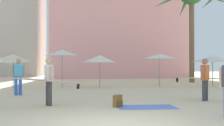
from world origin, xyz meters
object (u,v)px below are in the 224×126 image
object	(u,v)px
cafe_umbrella_2	(100,59)
cafe_umbrella_5	(213,59)
cafe_umbrella_0	(159,56)
person_mid_center	(18,75)
cafe_umbrella_6	(13,58)
beach_towel	(147,107)
cafe_umbrella_4	(62,53)
person_mid_right	(48,80)
backpack	(118,101)
person_far_left	(204,78)

from	to	relation	value
cafe_umbrella_2	cafe_umbrella_5	bearing A→B (deg)	-2.28
cafe_umbrella_0	cafe_umbrella_2	bearing A→B (deg)	-175.81
cafe_umbrella_0	person_mid_center	xyz separation A→B (m)	(-8.38, -4.81, -1.11)
person_mid_center	cafe_umbrella_6	bearing A→B (deg)	-2.03
cafe_umbrella_2	beach_towel	world-z (taller)	cafe_umbrella_2
cafe_umbrella_5	cafe_umbrella_6	world-z (taller)	cafe_umbrella_6
cafe_umbrella_4	cafe_umbrella_6	world-z (taller)	cafe_umbrella_4
cafe_umbrella_4	person_mid_right	bearing A→B (deg)	-89.20
beach_towel	backpack	size ratio (longest dim) A/B	4.65
cafe_umbrella_6	person_mid_center	distance (m)	4.98
cafe_umbrella_4	person_mid_center	xyz separation A→B (m)	(-1.76, -4.72, -1.31)
person_mid_right	cafe_umbrella_6	bearing A→B (deg)	-91.74
backpack	person_far_left	bearing A→B (deg)	73.37
cafe_umbrella_2	person_mid_center	size ratio (longest dim) A/B	1.30
person_mid_center	cafe_umbrella_2	bearing A→B (deg)	-61.48
backpack	person_mid_center	distance (m)	6.11
cafe_umbrella_2	person_mid_center	bearing A→B (deg)	-133.22
person_far_left	person_mid_right	xyz separation A→B (m)	(-6.11, -0.90, -0.01)
cafe_umbrella_0	cafe_umbrella_4	world-z (taller)	cafe_umbrella_4
cafe_umbrella_6	cafe_umbrella_0	bearing A→B (deg)	0.70
cafe_umbrella_4	person_far_left	distance (m)	9.94
cafe_umbrella_4	beach_towel	size ratio (longest dim) A/B	1.27
beach_towel	person_mid_center	distance (m)	6.93
cafe_umbrella_2	beach_towel	bearing A→B (deg)	-83.60
cafe_umbrella_6	cafe_umbrella_5	bearing A→B (deg)	-2.11
beach_towel	cafe_umbrella_0	bearing A→B (deg)	71.22
cafe_umbrella_0	person_mid_center	distance (m)	9.72
cafe_umbrella_2	beach_towel	size ratio (longest dim) A/B	1.17
cafe_umbrella_0	cafe_umbrella_6	world-z (taller)	cafe_umbrella_0
cafe_umbrella_2	cafe_umbrella_4	bearing A→B (deg)	175.05
cafe_umbrella_6	person_far_left	distance (m)	12.09
cafe_umbrella_4	cafe_umbrella_5	world-z (taller)	cafe_umbrella_4
beach_towel	person_far_left	xyz separation A→B (m)	(2.76, 1.54, 0.92)
cafe_umbrella_2	person_far_left	xyz separation A→B (m)	(3.76, -7.41, -0.96)
cafe_umbrella_6	backpack	size ratio (longest dim) A/B	5.82
person_mid_center	person_mid_right	bearing A→B (deg)	-171.94
person_mid_right	person_far_left	bearing A→B (deg)	165.70
cafe_umbrella_4	cafe_umbrella_6	bearing A→B (deg)	-179.45
backpack	person_mid_center	bearing A→B (deg)	-172.58
cafe_umbrella_5	backpack	distance (m)	11.58
cafe_umbrella_4	person_far_left	xyz separation A→B (m)	(6.23, -7.62, -1.36)
cafe_umbrella_0	backpack	size ratio (longest dim) A/B	5.60
cafe_umbrella_2	backpack	xyz separation A→B (m)	(0.03, -8.81, -1.68)
backpack	person_far_left	world-z (taller)	person_far_left
cafe_umbrella_5	person_mid_right	size ratio (longest dim) A/B	0.99
cafe_umbrella_5	cafe_umbrella_6	distance (m)	13.31
cafe_umbrella_2	cafe_umbrella_0	bearing A→B (deg)	4.19
cafe_umbrella_2	backpack	size ratio (longest dim) A/B	5.45
person_mid_right	person_mid_center	size ratio (longest dim) A/B	1.55
cafe_umbrella_4	beach_towel	distance (m)	10.05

